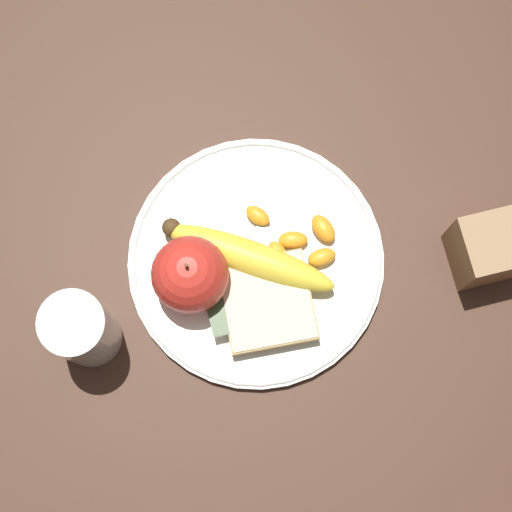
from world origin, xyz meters
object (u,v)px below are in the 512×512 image
apple (190,275)px  jam_packet (225,317)px  plate (256,261)px  juice_glass (83,330)px  condiment_caddy (487,249)px  banana (247,254)px  fork (270,247)px  bread_slice (271,301)px

apple → jam_packet: (-0.05, -0.02, -0.03)m
plate → juice_glass: (-0.04, 0.19, 0.04)m
condiment_caddy → banana: bearing=76.9°
fork → jam_packet: bearing=-51.5°
plate → fork: fork is taller
plate → jam_packet: bearing=138.8°
banana → plate: bearing=-117.6°
fork → condiment_caddy: condiment_caddy is taller
apple → condiment_caddy: bearing=-98.4°
fork → jam_packet: size_ratio=4.92×
fork → apple: bearing=-85.2°
plate → apple: size_ratio=3.08×
jam_packet → condiment_caddy: bearing=-89.8°
condiment_caddy → plate: bearing=77.5°
juice_glass → banana: (0.04, -0.18, -0.02)m
bread_slice → jam_packet: size_ratio=2.55×
bread_slice → fork: (0.06, -0.01, -0.01)m
juice_glass → jam_packet: juice_glass is taller
banana → apple: bearing=100.8°
juice_glass → bread_slice: size_ratio=1.08×
plate → apple: (-0.01, 0.07, 0.04)m
juice_glass → apple: juice_glass is taller
jam_packet → bread_slice: bearing=-85.4°
bread_slice → apple: bearing=60.9°
bread_slice → fork: bread_slice is taller
banana → condiment_caddy: bearing=-103.1°
apple → banana: apple is taller
plate → juice_glass: 0.20m
banana → jam_packet: bearing=146.9°
juice_glass → jam_packet: size_ratio=2.76×
juice_glass → apple: bearing=-75.9°
bread_slice → jam_packet: same height
jam_packet → condiment_caddy: size_ratio=0.51×
banana → jam_packet: (-0.06, 0.04, -0.01)m
jam_packet → juice_glass: bearing=83.4°
fork → plate: bearing=-67.8°
banana → condiment_caddy: size_ratio=2.24×
banana → jam_packet: banana is taller
plate → apple: apple is taller
plate → banana: bearing=62.4°
bread_slice → fork: size_ratio=0.52×
juice_glass → jam_packet: (-0.02, -0.14, -0.03)m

